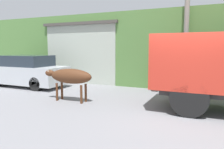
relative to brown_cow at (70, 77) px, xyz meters
name	(u,v)px	position (x,y,z in m)	size (l,w,h in m)	color
ground_plane	(184,114)	(4.19, 0.10, -0.95)	(60.00, 60.00, 0.00)	gray
hillside_embankment	(198,49)	(4.19, 6.69, 1.01)	(32.00, 5.73, 3.92)	#568442
building_backdrop	(90,52)	(-2.02, 4.98, 0.81)	(4.82, 2.70, 3.49)	#B2BCAD
brown_cow	(70,77)	(0.00, 0.00, 0.00)	(2.11, 0.57, 1.25)	#512D19
parked_suv	(26,71)	(-4.06, 1.76, -0.15)	(4.52, 1.75, 1.65)	silver
pedestrian_on_hill	(155,71)	(2.53, 3.23, -0.01)	(0.38, 0.38, 1.72)	#38332D
utility_pole	(187,15)	(3.80, 3.58, 2.56)	(0.90, 0.22, 6.78)	gray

